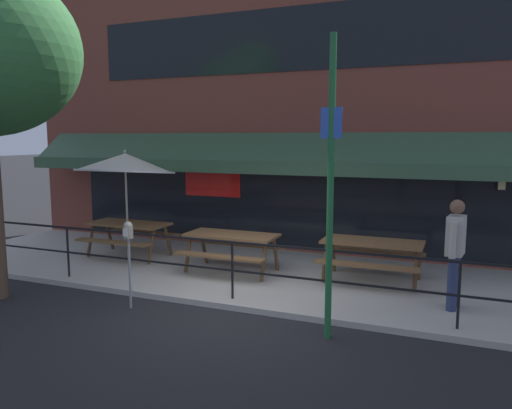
{
  "coord_description": "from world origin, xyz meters",
  "views": [
    {
      "loc": [
        3.39,
        -6.91,
        2.74
      ],
      "look_at": [
        -0.11,
        1.6,
        1.5
      ],
      "focal_mm": 35.0,
      "sensor_mm": 36.0,
      "label": 1
    }
  ],
  "objects_px": {
    "pedestrian_walking": "(455,248)",
    "street_sign_pole": "(330,187)",
    "patio_umbrella_left": "(125,163)",
    "parking_meter_near": "(128,238)",
    "picnic_table_left": "(129,230)",
    "picnic_table_right": "(372,249)",
    "picnic_table_centre": "(232,242)"
  },
  "relations": [
    {
      "from": "pedestrian_walking",
      "to": "street_sign_pole",
      "type": "relative_size",
      "value": 0.42
    },
    {
      "from": "street_sign_pole",
      "to": "patio_umbrella_left",
      "type": "bearing_deg",
      "value": 154.26
    },
    {
      "from": "parking_meter_near",
      "to": "picnic_table_left",
      "type": "bearing_deg",
      "value": 126.72
    },
    {
      "from": "picnic_table_left",
      "to": "parking_meter_near",
      "type": "height_order",
      "value": "parking_meter_near"
    },
    {
      "from": "street_sign_pole",
      "to": "picnic_table_right",
      "type": "bearing_deg",
      "value": 86.54
    },
    {
      "from": "picnic_table_right",
      "to": "pedestrian_walking",
      "type": "height_order",
      "value": "pedestrian_walking"
    },
    {
      "from": "picnic_table_left",
      "to": "parking_meter_near",
      "type": "distance_m",
      "value": 3.25
    },
    {
      "from": "pedestrian_walking",
      "to": "parking_meter_near",
      "type": "bearing_deg",
      "value": -161.14
    },
    {
      "from": "parking_meter_near",
      "to": "pedestrian_walking",
      "type": "bearing_deg",
      "value": 18.86
    },
    {
      "from": "pedestrian_walking",
      "to": "parking_meter_near",
      "type": "height_order",
      "value": "pedestrian_walking"
    },
    {
      "from": "picnic_table_left",
      "to": "street_sign_pole",
      "type": "distance_m",
      "value": 5.92
    },
    {
      "from": "picnic_table_centre",
      "to": "street_sign_pole",
      "type": "height_order",
      "value": "street_sign_pole"
    },
    {
      "from": "parking_meter_near",
      "to": "patio_umbrella_left",
      "type": "bearing_deg",
      "value": 127.21
    },
    {
      "from": "picnic_table_left",
      "to": "patio_umbrella_left",
      "type": "relative_size",
      "value": 0.75
    },
    {
      "from": "picnic_table_right",
      "to": "patio_umbrella_left",
      "type": "xyz_separation_m",
      "value": [
        -5.33,
        -0.13,
        1.47
      ]
    },
    {
      "from": "picnic_table_left",
      "to": "picnic_table_right",
      "type": "height_order",
      "value": "same"
    },
    {
      "from": "picnic_table_left",
      "to": "pedestrian_walking",
      "type": "height_order",
      "value": "pedestrian_walking"
    },
    {
      "from": "picnic_table_left",
      "to": "picnic_table_right",
      "type": "xyz_separation_m",
      "value": [
        5.33,
        0.09,
        0.0
      ]
    },
    {
      "from": "picnic_table_centre",
      "to": "pedestrian_walking",
      "type": "distance_m",
      "value": 4.14
    },
    {
      "from": "patio_umbrella_left",
      "to": "pedestrian_walking",
      "type": "height_order",
      "value": "patio_umbrella_left"
    },
    {
      "from": "picnic_table_left",
      "to": "picnic_table_centre",
      "type": "xyz_separation_m",
      "value": [
        2.66,
        -0.3,
        0.0
      ]
    },
    {
      "from": "picnic_table_centre",
      "to": "pedestrian_walking",
      "type": "relative_size",
      "value": 1.05
    },
    {
      "from": "street_sign_pole",
      "to": "picnic_table_centre",
      "type": "bearing_deg",
      "value": 138.22
    },
    {
      "from": "parking_meter_near",
      "to": "street_sign_pole",
      "type": "bearing_deg",
      "value": 0.82
    },
    {
      "from": "patio_umbrella_left",
      "to": "parking_meter_near",
      "type": "distance_m",
      "value": 3.35
    },
    {
      "from": "picnic_table_centre",
      "to": "patio_umbrella_left",
      "type": "relative_size",
      "value": 0.75
    },
    {
      "from": "picnic_table_left",
      "to": "patio_umbrella_left",
      "type": "xyz_separation_m",
      "value": [
        -0.0,
        -0.05,
        1.47
      ]
    },
    {
      "from": "picnic_table_centre",
      "to": "parking_meter_near",
      "type": "height_order",
      "value": "parking_meter_near"
    },
    {
      "from": "street_sign_pole",
      "to": "parking_meter_near",
      "type": "bearing_deg",
      "value": -179.18
    },
    {
      "from": "parking_meter_near",
      "to": "street_sign_pole",
      "type": "distance_m",
      "value": 3.38
    },
    {
      "from": "picnic_table_left",
      "to": "pedestrian_walking",
      "type": "distance_m",
      "value": 6.81
    },
    {
      "from": "picnic_table_left",
      "to": "parking_meter_near",
      "type": "relative_size",
      "value": 1.27
    }
  ]
}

